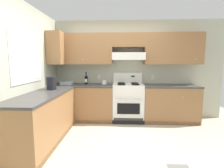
% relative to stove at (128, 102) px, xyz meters
% --- Properties ---
extents(ground_plane, '(7.04, 7.04, 0.00)m').
position_rel_stove_xyz_m(ground_plane, '(-0.35, -1.25, -0.48)').
color(ground_plane, '#B2AA99').
extents(wall_back, '(4.68, 0.57, 2.55)m').
position_rel_stove_xyz_m(wall_back, '(0.06, 0.27, 1.00)').
color(wall_back, '#B7BAA3').
rests_on(wall_back, ground_plane).
extents(wall_left, '(0.47, 4.00, 2.55)m').
position_rel_stove_xyz_m(wall_left, '(-1.94, -1.03, 0.87)').
color(wall_left, '#B7BAA3').
rests_on(wall_left, ground_plane).
extents(counter_back_run, '(3.60, 0.65, 0.91)m').
position_rel_stove_xyz_m(counter_back_run, '(-0.11, -0.01, -0.03)').
color(counter_back_run, olive).
rests_on(counter_back_run, ground_plane).
extents(counter_left_run, '(0.63, 1.91, 0.91)m').
position_rel_stove_xyz_m(counter_left_run, '(-1.59, -1.26, -0.03)').
color(counter_left_run, olive).
rests_on(counter_left_run, ground_plane).
extents(stove, '(0.76, 0.62, 1.20)m').
position_rel_stove_xyz_m(stove, '(0.00, 0.00, 0.00)').
color(stove, white).
rests_on(stove, ground_plane).
extents(wine_bottle, '(0.08, 0.08, 0.31)m').
position_rel_stove_xyz_m(wine_bottle, '(-1.07, 0.09, 0.56)').
color(wine_bottle, black).
rests_on(wine_bottle, counter_back_run).
extents(bowl, '(0.29, 0.26, 0.07)m').
position_rel_stove_xyz_m(bowl, '(-1.55, 0.02, 0.46)').
color(bowl, '#9EADB7').
rests_on(bowl, counter_back_run).
extents(bucket, '(0.21, 0.21, 0.26)m').
position_rel_stove_xyz_m(bucket, '(-1.61, -0.81, 0.57)').
color(bucket, black).
rests_on(bucket, counter_left_run).
extents(paper_towel_roll, '(0.13, 0.13, 0.10)m').
position_rel_stove_xyz_m(paper_towel_roll, '(-0.61, 0.11, 0.48)').
color(paper_towel_roll, white).
rests_on(paper_towel_roll, counter_back_run).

